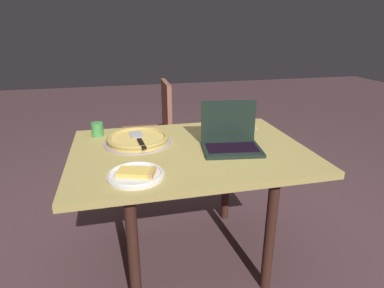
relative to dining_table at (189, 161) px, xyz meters
name	(u,v)px	position (x,y,z in m)	size (l,w,h in m)	color
ground_plane	(190,254)	(0.00, 0.00, -0.64)	(12.00, 12.00, 0.00)	#52383B
dining_table	(189,161)	(0.00, 0.00, 0.00)	(1.26, 0.91, 0.71)	tan
laptop	(231,139)	(-0.22, 0.05, 0.13)	(0.34, 0.28, 0.25)	black
pizza_plate	(136,174)	(0.31, 0.29, 0.09)	(0.25, 0.25, 0.04)	silver
pizza_tray	(138,139)	(0.27, -0.15, 0.10)	(0.39, 0.39, 0.04)	#A7999B
table_knife	(242,124)	(-0.45, -0.36, 0.08)	(0.10, 0.23, 0.01)	#B9BEC4
drink_cup	(97,129)	(0.49, -0.33, 0.12)	(0.07, 0.07, 0.08)	#46994B
chair_near	(155,127)	(0.07, -1.06, -0.12)	(0.41, 0.41, 0.90)	brown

